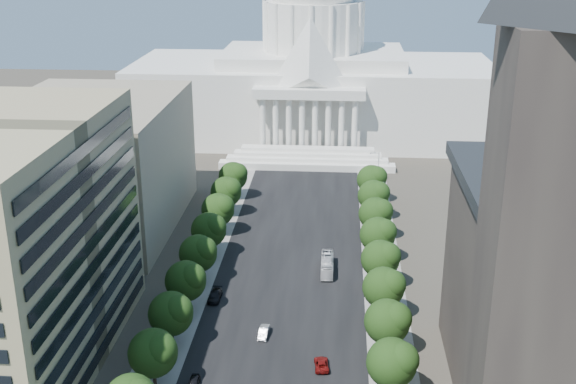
% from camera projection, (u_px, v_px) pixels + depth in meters
% --- Properties ---
extents(road_asphalt, '(30.00, 260.00, 0.01)m').
position_uv_depth(road_asphalt, '(294.00, 247.00, 160.86)').
color(road_asphalt, black).
rests_on(road_asphalt, ground).
extents(sidewalk_left, '(8.00, 260.00, 0.02)m').
position_uv_depth(sidewalk_left, '(210.00, 245.00, 162.17)').
color(sidewalk_left, gray).
rests_on(sidewalk_left, ground).
extents(sidewalk_right, '(8.00, 260.00, 0.02)m').
position_uv_depth(sidewalk_right, '(380.00, 250.00, 159.55)').
color(sidewalk_right, gray).
rests_on(sidewalk_right, ground).
extents(capitol, '(120.00, 56.00, 73.00)m').
position_uv_depth(capitol, '(313.00, 77.00, 243.00)').
color(capitol, white).
rests_on(capitol, ground).
extents(office_block_left_far, '(38.00, 52.00, 30.00)m').
position_uv_depth(office_block_left_far, '(92.00, 165.00, 168.43)').
color(office_block_left_far, gray).
rests_on(office_block_left_far, ground).
extents(tree_l_c, '(7.79, 7.60, 9.97)m').
position_uv_depth(tree_l_c, '(155.00, 352.00, 109.07)').
color(tree_l_c, '#33261C').
rests_on(tree_l_c, ground).
extents(tree_l_d, '(7.79, 7.60, 9.97)m').
position_uv_depth(tree_l_d, '(172.00, 313.00, 120.32)').
color(tree_l_d, '#33261C').
rests_on(tree_l_d, ground).
extents(tree_l_e, '(7.79, 7.60, 9.97)m').
position_uv_depth(tree_l_e, '(187.00, 280.00, 131.57)').
color(tree_l_e, '#33261C').
rests_on(tree_l_e, ground).
extents(tree_l_f, '(7.79, 7.60, 9.97)m').
position_uv_depth(tree_l_f, '(199.00, 253.00, 142.82)').
color(tree_l_f, '#33261C').
rests_on(tree_l_f, ground).
extents(tree_l_g, '(7.79, 7.60, 9.97)m').
position_uv_depth(tree_l_g, '(210.00, 229.00, 154.07)').
color(tree_l_g, '#33261C').
rests_on(tree_l_g, ground).
extents(tree_l_h, '(7.79, 7.60, 9.97)m').
position_uv_depth(tree_l_h, '(219.00, 209.00, 165.32)').
color(tree_l_h, '#33261C').
rests_on(tree_l_h, ground).
extents(tree_l_i, '(7.79, 7.60, 9.97)m').
position_uv_depth(tree_l_i, '(227.00, 191.00, 176.57)').
color(tree_l_i, '#33261C').
rests_on(tree_l_i, ground).
extents(tree_l_j, '(7.79, 7.60, 9.97)m').
position_uv_depth(tree_l_j, '(234.00, 175.00, 187.82)').
color(tree_l_j, '#33261C').
rests_on(tree_l_j, ground).
extents(tree_r_c, '(7.79, 7.60, 9.97)m').
position_uv_depth(tree_r_c, '(394.00, 362.00, 106.59)').
color(tree_r_c, '#33261C').
rests_on(tree_r_c, ground).
extents(tree_r_d, '(7.79, 7.60, 9.97)m').
position_uv_depth(tree_r_d, '(389.00, 321.00, 117.84)').
color(tree_r_d, '#33261C').
rests_on(tree_r_d, ground).
extents(tree_r_e, '(7.79, 7.60, 9.97)m').
position_uv_depth(tree_r_e, '(385.00, 287.00, 129.09)').
color(tree_r_e, '#33261C').
rests_on(tree_r_e, ground).
extents(tree_r_f, '(7.79, 7.60, 9.97)m').
position_uv_depth(tree_r_f, '(382.00, 258.00, 140.34)').
color(tree_r_f, '#33261C').
rests_on(tree_r_f, ground).
extents(tree_r_g, '(7.79, 7.60, 9.97)m').
position_uv_depth(tree_r_g, '(379.00, 234.00, 151.59)').
color(tree_r_g, '#33261C').
rests_on(tree_r_g, ground).
extents(tree_r_h, '(7.79, 7.60, 9.97)m').
position_uv_depth(tree_r_h, '(377.00, 213.00, 162.84)').
color(tree_r_h, '#33261C').
rests_on(tree_r_h, ground).
extents(tree_r_i, '(7.79, 7.60, 9.97)m').
position_uv_depth(tree_r_i, '(375.00, 195.00, 174.09)').
color(tree_r_i, '#33261C').
rests_on(tree_r_i, ground).
extents(tree_r_j, '(7.79, 7.60, 9.97)m').
position_uv_depth(tree_r_j, '(373.00, 179.00, 185.34)').
color(tree_r_j, '#33261C').
rests_on(tree_r_j, ground).
extents(streetlight_b, '(2.61, 0.44, 9.00)m').
position_uv_depth(streetlight_b, '(405.00, 369.00, 105.94)').
color(streetlight_b, gray).
rests_on(streetlight_b, ground).
extents(streetlight_c, '(2.61, 0.44, 9.00)m').
position_uv_depth(streetlight_c, '(394.00, 290.00, 129.38)').
color(streetlight_c, gray).
rests_on(streetlight_c, ground).
extents(streetlight_d, '(2.61, 0.44, 9.00)m').
position_uv_depth(streetlight_d, '(386.00, 235.00, 152.82)').
color(streetlight_d, gray).
rests_on(streetlight_d, ground).
extents(streetlight_e, '(2.61, 0.44, 9.00)m').
position_uv_depth(streetlight_e, '(381.00, 194.00, 176.26)').
color(streetlight_e, gray).
rests_on(streetlight_e, ground).
extents(streetlight_f, '(2.61, 0.44, 9.00)m').
position_uv_depth(streetlight_f, '(376.00, 163.00, 199.69)').
color(streetlight_f, gray).
rests_on(streetlight_f, ground).
extents(car_dark_a, '(1.82, 4.11, 1.37)m').
position_uv_depth(car_dark_a, '(194.00, 382.00, 111.52)').
color(car_dark_a, black).
rests_on(car_dark_a, ground).
extents(car_silver, '(1.80, 4.55, 1.47)m').
position_uv_depth(car_silver, '(264.00, 332.00, 125.41)').
color(car_silver, '#B4B6BC').
rests_on(car_silver, ground).
extents(car_red, '(2.67, 5.00, 1.33)m').
position_uv_depth(car_red, '(321.00, 364.00, 116.27)').
color(car_red, '#660C0B').
rests_on(car_red, ground).
extents(car_dark_b, '(2.39, 5.53, 1.59)m').
position_uv_depth(car_dark_b, '(215.00, 296.00, 137.73)').
color(car_dark_b, black).
rests_on(car_dark_b, ground).
extents(city_bus, '(2.58, 10.66, 2.96)m').
position_uv_depth(city_bus, '(327.00, 265.00, 149.01)').
color(city_bus, silver).
rests_on(city_bus, ground).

